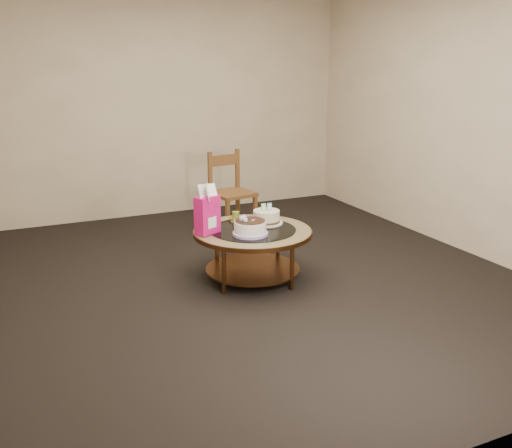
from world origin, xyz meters
name	(u,v)px	position (x,y,z in m)	size (l,w,h in m)	color
ground	(253,279)	(0.00, 0.00, 0.00)	(5.00, 5.00, 0.00)	black
room_walls	(252,100)	(0.00, 0.00, 1.54)	(4.52, 5.02, 2.61)	beige
coffee_table	(253,238)	(0.00, 0.00, 0.38)	(1.02, 1.02, 0.46)	#593419
decorated_cake	(250,228)	(-0.09, -0.14, 0.51)	(0.29, 0.29, 0.17)	#BA9FE1
cream_cake	(266,217)	(0.18, 0.11, 0.51)	(0.29, 0.29, 0.18)	white
gift_bag	(207,210)	(-0.39, 0.05, 0.66)	(0.23, 0.20, 0.41)	#E51561
pillar_candle	(236,217)	(-0.03, 0.31, 0.49)	(0.12, 0.12, 0.09)	#D8B758
dining_chair	(231,192)	(0.37, 1.40, 0.45)	(0.47, 0.47, 0.89)	brown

